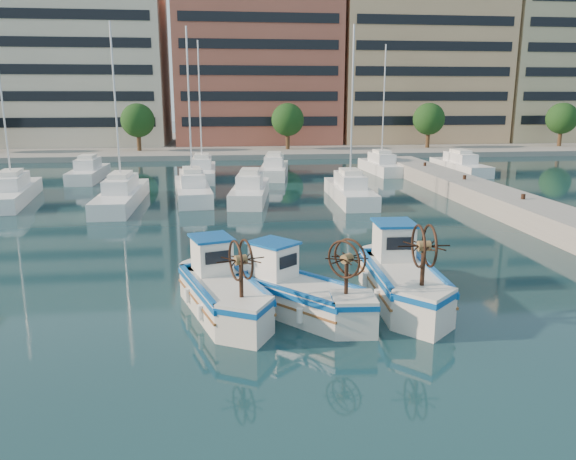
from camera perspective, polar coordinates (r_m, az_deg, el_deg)
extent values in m
plane|color=#1A4043|center=(18.07, 7.59, -9.46)|extent=(300.00, 300.00, 0.00)
cube|color=gray|center=(83.47, -3.90, 8.81)|extent=(180.00, 40.00, 0.60)
cube|color=beige|center=(83.32, -20.57, 15.44)|extent=(23.00, 14.00, 21.00)
cube|color=black|center=(76.53, -21.81, 15.59)|extent=(21.16, 0.12, 18.90)
cube|color=#AD5643|center=(81.50, -3.24, 17.71)|extent=(22.00, 14.00, 25.00)
cube|color=black|center=(74.53, -2.87, 18.12)|extent=(20.24, 0.12, 22.50)
cube|color=tan|center=(86.01, 12.91, 16.18)|extent=(23.00, 14.00, 22.00)
cube|color=black|center=(79.45, 14.65, 16.34)|extent=(21.16, 0.12, 19.80)
cube|color=tan|center=(96.12, 26.46, 15.43)|extent=(22.00, 14.00, 24.00)
cylinder|color=#3F2B19|center=(70.48, -14.89, 8.52)|extent=(0.50, 0.50, 3.00)
sphere|color=#1C4619|center=(70.32, -15.02, 10.71)|extent=(4.00, 4.00, 4.00)
cylinder|color=#3F2B19|center=(70.30, -0.03, 8.95)|extent=(0.50, 0.50, 3.00)
sphere|color=#1C4619|center=(70.14, -0.03, 11.15)|extent=(4.00, 4.00, 4.00)
cylinder|color=#3F2B19|center=(74.60, 14.00, 8.82)|extent=(0.50, 0.50, 3.00)
sphere|color=#1C4619|center=(74.45, 14.12, 10.89)|extent=(4.00, 4.00, 4.00)
cylinder|color=#3F2B19|center=(82.68, 25.88, 8.30)|extent=(0.50, 0.50, 3.00)
sphere|color=#1C4619|center=(82.55, 26.07, 10.16)|extent=(4.00, 4.00, 4.00)
cube|color=white|center=(42.42, -26.16, 3.25)|extent=(3.44, 10.03, 1.00)
cylinder|color=silver|center=(41.93, -26.94, 10.66)|extent=(0.12, 0.12, 11.00)
cube|color=white|center=(38.57, -16.52, 3.19)|extent=(2.31, 10.37, 1.00)
cylinder|color=silver|center=(38.04, -17.08, 11.37)|extent=(0.12, 0.12, 11.00)
cube|color=white|center=(40.07, -9.67, 3.92)|extent=(3.07, 9.31, 1.00)
cylinder|color=silver|center=(39.55, -9.99, 11.80)|extent=(0.12, 0.12, 11.00)
cube|color=white|center=(38.85, -3.87, 3.78)|extent=(3.32, 8.44, 1.00)
cube|color=white|center=(38.84, 6.29, 3.73)|extent=(2.45, 8.76, 1.00)
cylinder|color=silver|center=(38.31, 6.51, 11.87)|extent=(0.12, 0.12, 11.00)
cube|color=white|center=(51.10, -19.58, 5.36)|extent=(2.24, 7.67, 1.00)
cube|color=white|center=(49.58, -8.70, 5.76)|extent=(2.22, 8.88, 1.00)
cylinder|color=silver|center=(49.17, -8.93, 12.12)|extent=(0.12, 0.12, 11.00)
cube|color=white|center=(50.50, -1.41, 6.04)|extent=(3.38, 8.30, 1.00)
cube|color=white|center=(53.44, 9.45, 6.28)|extent=(2.62, 7.77, 1.00)
cylinder|color=silver|center=(53.06, 9.68, 12.18)|extent=(0.12, 0.12, 11.00)
cube|color=white|center=(55.37, 17.04, 6.12)|extent=(2.58, 9.00, 1.00)
cube|color=silver|center=(18.69, -6.58, -6.83)|extent=(3.05, 4.73, 1.09)
cube|color=#0B4C99|center=(18.55, -6.61, -5.62)|extent=(3.14, 4.87, 0.17)
cube|color=#173BB3|center=(18.57, -6.61, -5.82)|extent=(2.53, 4.19, 0.06)
cube|color=white|center=(19.48, -7.75, -2.55)|extent=(1.49, 1.63, 1.15)
cube|color=#0B4C99|center=(19.32, -7.81, -0.76)|extent=(1.68, 1.82, 0.08)
cylinder|color=#331E14|center=(16.62, -4.78, -5.18)|extent=(0.13, 0.13, 1.21)
cylinder|color=brown|center=(16.42, -4.82, -3.05)|extent=(0.40, 0.38, 0.29)
torus|color=#331E14|center=(16.38, -5.34, -3.11)|extent=(0.42, 1.19, 1.22)
torus|color=#331E14|center=(16.47, -4.30, -2.99)|extent=(0.42, 1.19, 1.22)
cube|color=silver|center=(18.47, 1.28, -7.04)|extent=(4.16, 4.40, 1.06)
cube|color=#0B4C99|center=(18.33, 1.29, -5.86)|extent=(4.28, 4.53, 0.16)
cube|color=#173BB3|center=(18.36, 1.29, -6.04)|extent=(3.58, 3.82, 0.06)
cube|color=white|center=(18.90, -1.48, -3.08)|extent=(1.70, 1.72, 1.11)
cube|color=#0B4C99|center=(18.74, -1.50, -1.30)|extent=(1.92, 1.94, 0.08)
cylinder|color=#331E14|center=(17.03, 5.95, -4.92)|extent=(0.12, 0.12, 1.17)
cylinder|color=brown|center=(16.85, 6.00, -2.89)|extent=(0.43, 0.43, 0.28)
torus|color=#331E14|center=(16.73, 5.69, -3.00)|extent=(0.83, 0.94, 1.18)
torus|color=#331E14|center=(16.96, 6.30, -2.79)|extent=(0.83, 0.94, 1.18)
cube|color=silver|center=(19.93, 11.54, -5.55)|extent=(2.27, 4.89, 1.20)
cube|color=#0B4C99|center=(19.79, 11.60, -4.30)|extent=(2.33, 5.04, 0.18)
cube|color=#173BB3|center=(19.81, 11.59, -4.49)|extent=(1.79, 4.39, 0.07)
cube|color=white|center=(20.85, 10.69, -1.13)|extent=(1.32, 1.54, 1.26)
cube|color=#0B4C99|center=(20.69, 10.77, 0.71)|extent=(1.50, 1.72, 0.09)
cylinder|color=#331E14|center=(17.68, 13.52, -3.81)|extent=(0.14, 0.14, 1.33)
cylinder|color=brown|center=(17.48, 13.65, -1.59)|extent=(0.38, 0.34, 0.32)
torus|color=#331E14|center=(17.43, 13.11, -1.60)|extent=(0.14, 1.34, 1.34)
torus|color=#331E14|center=(17.54, 14.19, -1.57)|extent=(0.14, 1.34, 1.34)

